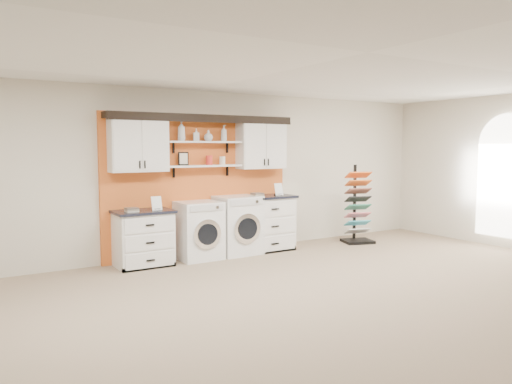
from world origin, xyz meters
TOP-DOWN VIEW (x-y plane):
  - floor at (0.00, 0.00)m, footprint 10.00×10.00m
  - ceiling at (0.00, 0.00)m, footprint 10.00×10.00m
  - wall_back at (0.00, 4.00)m, footprint 10.00×0.00m
  - accent_panel at (0.00, 3.96)m, footprint 3.40×0.07m
  - upper_cabinet_left at (-1.13, 3.79)m, footprint 0.90×0.35m
  - upper_cabinet_right at (1.13, 3.79)m, footprint 0.90×0.35m
  - shelf_lower at (0.00, 3.80)m, footprint 1.32×0.28m
  - shelf_upper at (0.00, 3.80)m, footprint 1.32×0.28m
  - crown_molding at (0.00, 3.81)m, footprint 3.30×0.41m
  - window_arched at (4.94, 1.50)m, footprint 0.06×1.10m
  - picture_frame at (-0.35, 3.85)m, footprint 0.18×0.02m
  - canister_red at (0.10, 3.80)m, footprint 0.11×0.11m
  - canister_cream at (0.35, 3.80)m, footprint 0.10×0.10m
  - base_cabinet_left at (-1.13, 3.64)m, footprint 0.89×0.66m
  - base_cabinet_right at (1.13, 3.64)m, footprint 1.01×0.66m
  - washer at (-0.19, 3.64)m, footprint 0.68×0.71m
  - dryer at (0.55, 3.64)m, footprint 0.72×0.71m
  - sample_rack at (3.03, 3.30)m, footprint 0.66×0.60m
  - soap_bottle_a at (-0.40, 3.80)m, footprint 0.17×0.17m
  - soap_bottle_b at (-0.14, 3.80)m, footprint 0.12×0.12m
  - soap_bottle_c at (0.09, 3.80)m, footprint 0.16×0.16m
  - soap_bottle_d at (0.38, 3.80)m, footprint 0.13×0.13m

SIDE VIEW (x-z plane):
  - floor at x=0.00m, z-range 0.00..0.00m
  - base_cabinet_left at x=-1.13m, z-range 0.00..0.87m
  - washer at x=-0.19m, z-range 0.00..0.95m
  - base_cabinet_right at x=1.13m, z-range 0.00..0.98m
  - sample_rack at x=3.03m, z-range -0.26..1.25m
  - dryer at x=0.55m, z-range 0.00..1.01m
  - accent_panel at x=0.00m, z-range 0.00..2.40m
  - window_arched at x=4.94m, z-range 0.26..2.51m
  - wall_back at x=0.00m, z-range -3.60..6.40m
  - shelf_lower at x=0.00m, z-range 1.52..1.54m
  - canister_cream at x=0.35m, z-range 1.54..1.69m
  - canister_red at x=0.10m, z-range 1.54..1.71m
  - picture_frame at x=-0.35m, z-range 1.54..1.77m
  - upper_cabinet_left at x=-1.13m, z-range 1.46..2.30m
  - upper_cabinet_right at x=1.13m, z-range 1.46..2.30m
  - shelf_upper at x=0.00m, z-range 1.92..1.94m
  - soap_bottle_c at x=0.09m, z-range 1.94..2.13m
  - soap_bottle_b at x=-0.14m, z-range 1.95..2.15m
  - soap_bottle_d at x=0.38m, z-range 1.94..2.22m
  - soap_bottle_a at x=-0.40m, z-range 1.94..2.27m
  - crown_molding at x=0.00m, z-range 2.26..2.39m
  - ceiling at x=0.00m, z-range 2.80..2.80m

